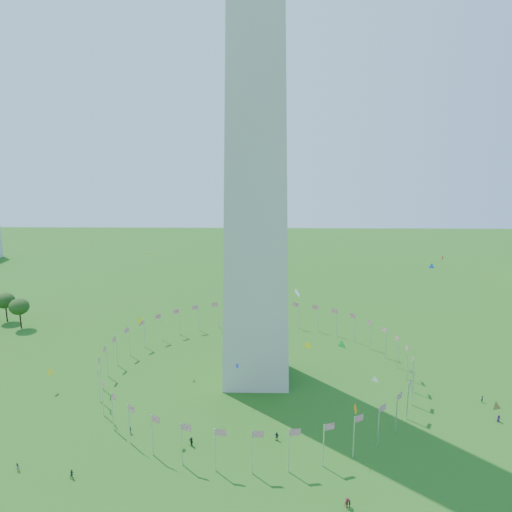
# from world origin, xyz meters

# --- Properties ---
(ground) EXTENTS (600.00, 600.00, 0.00)m
(ground) POSITION_xyz_m (0.00, 0.00, 0.00)
(ground) COLOR #1D5313
(ground) RESTS_ON ground
(washington_monument) EXTENTS (16.80, 16.80, 169.00)m
(washington_monument) POSITION_xyz_m (0.00, 50.00, 84.50)
(washington_monument) COLOR beige
(washington_monument) RESTS_ON ground
(flag_ring) EXTENTS (80.24, 80.24, 9.00)m
(flag_ring) POSITION_xyz_m (-0.00, 50.00, 4.50)
(flag_ring) COLOR silver
(flag_ring) RESTS_ON ground
(crowd) EXTENTS (100.80, 71.97, 1.94)m
(crowd) POSITION_xyz_m (3.65, 0.83, 0.87)
(crowd) COLOR black
(crowd) RESTS_ON ground
(kites_aloft) EXTENTS (103.97, 77.10, 35.75)m
(kites_aloft) POSITION_xyz_m (15.08, 25.69, 18.54)
(kites_aloft) COLOR yellow
(kites_aloft) RESTS_ON ground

